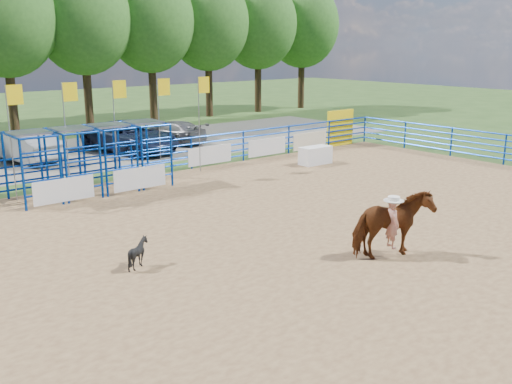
% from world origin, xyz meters
% --- Properties ---
extents(ground, '(120.00, 120.00, 0.00)m').
position_xyz_m(ground, '(0.00, 0.00, 0.00)').
color(ground, '#395823').
rests_on(ground, ground).
extents(arena_dirt, '(30.00, 20.00, 0.02)m').
position_xyz_m(arena_dirt, '(0.00, 0.00, 0.01)').
color(arena_dirt, '#97744B').
rests_on(arena_dirt, ground).
extents(gravel_strip, '(40.00, 10.00, 0.01)m').
position_xyz_m(gravel_strip, '(0.00, 17.00, 0.01)').
color(gravel_strip, slate).
rests_on(gravel_strip, ground).
extents(announcer_table, '(1.59, 0.77, 0.84)m').
position_xyz_m(announcer_table, '(8.19, 7.21, 0.44)').
color(announcer_table, white).
rests_on(announcer_table, arena_dirt).
extents(horse_and_rider, '(2.33, 1.55, 2.34)m').
position_xyz_m(horse_and_rider, '(1.04, -2.85, 0.97)').
color(horse_and_rider, brown).
rests_on(horse_and_rider, arena_dirt).
extents(calf, '(0.81, 0.75, 0.76)m').
position_xyz_m(calf, '(-4.57, 0.76, 0.40)').
color(calf, black).
rests_on(calf, arena_dirt).
extents(car_b, '(2.62, 4.97, 1.56)m').
position_xyz_m(car_b, '(-2.40, 16.55, 0.79)').
color(car_b, '#989BA0').
rests_on(car_b, gravel_strip).
extents(car_c, '(3.79, 6.28, 1.63)m').
position_xyz_m(car_c, '(2.86, 15.76, 0.83)').
color(car_c, '#141B33').
rests_on(car_c, gravel_strip).
extents(car_d, '(2.83, 4.72, 1.28)m').
position_xyz_m(car_d, '(6.01, 16.74, 0.65)').
color(car_d, '#58585A').
rests_on(car_d, gravel_strip).
extents(perimeter_fence, '(30.10, 20.10, 1.50)m').
position_xyz_m(perimeter_fence, '(0.00, 0.00, 0.75)').
color(perimeter_fence, '#073198').
rests_on(perimeter_fence, ground).
extents(chute_assembly, '(19.32, 2.41, 4.20)m').
position_xyz_m(chute_assembly, '(-1.90, 8.84, 1.26)').
color(chute_assembly, '#073198').
rests_on(chute_assembly, ground).
extents(treeline, '(56.40, 6.40, 11.24)m').
position_xyz_m(treeline, '(0.00, 26.00, 7.53)').
color(treeline, '#3F2B19').
rests_on(treeline, ground).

